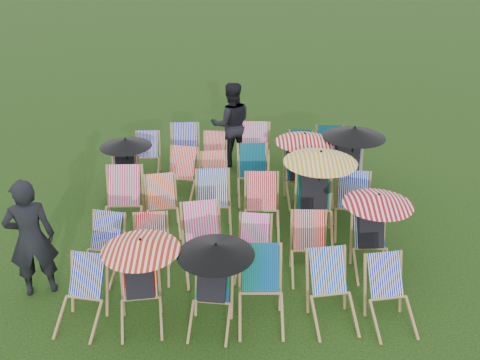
{
  "coord_description": "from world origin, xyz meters",
  "views": [
    {
      "loc": [
        0.15,
        -7.83,
        4.84
      ],
      "look_at": [
        0.07,
        0.2,
        0.9
      ],
      "focal_mm": 40.0,
      "sensor_mm": 36.0,
      "label": 1
    }
  ],
  "objects_px": {
    "person_rear": "(231,124)",
    "deckchair_29": "(331,154)",
    "deckchair_5": "(391,296)",
    "person_left": "(31,238)",
    "deckchair_0": "(81,296)"
  },
  "relations": [
    {
      "from": "deckchair_29",
      "to": "person_rear",
      "type": "xyz_separation_m",
      "value": [
        -2.06,
        0.6,
        0.43
      ]
    },
    {
      "from": "deckchair_0",
      "to": "person_rear",
      "type": "height_order",
      "value": "person_rear"
    },
    {
      "from": "deckchair_29",
      "to": "person_left",
      "type": "distance_m",
      "value": 6.13
    },
    {
      "from": "person_rear",
      "to": "deckchair_29",
      "type": "bearing_deg",
      "value": 153.72
    },
    {
      "from": "deckchair_0",
      "to": "person_rear",
      "type": "relative_size",
      "value": 0.48
    },
    {
      "from": "deckchair_5",
      "to": "person_left",
      "type": "bearing_deg",
      "value": 162.95
    },
    {
      "from": "person_rear",
      "to": "person_left",
      "type": "bearing_deg",
      "value": 49.48
    },
    {
      "from": "deckchair_29",
      "to": "person_rear",
      "type": "relative_size",
      "value": 0.53
    },
    {
      "from": "deckchair_0",
      "to": "person_left",
      "type": "xyz_separation_m",
      "value": [
        -0.81,
        0.65,
        0.47
      ]
    },
    {
      "from": "deckchair_5",
      "to": "person_rear",
      "type": "bearing_deg",
      "value": 103.43
    },
    {
      "from": "deckchair_0",
      "to": "deckchair_29",
      "type": "distance_m",
      "value": 6.0
    },
    {
      "from": "deckchair_5",
      "to": "person_left",
      "type": "height_order",
      "value": "person_left"
    },
    {
      "from": "deckchair_29",
      "to": "person_rear",
      "type": "distance_m",
      "value": 2.19
    },
    {
      "from": "deckchair_0",
      "to": "deckchair_5",
      "type": "distance_m",
      "value": 4.04
    },
    {
      "from": "deckchair_5",
      "to": "deckchair_29",
      "type": "relative_size",
      "value": 0.91
    }
  ]
}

